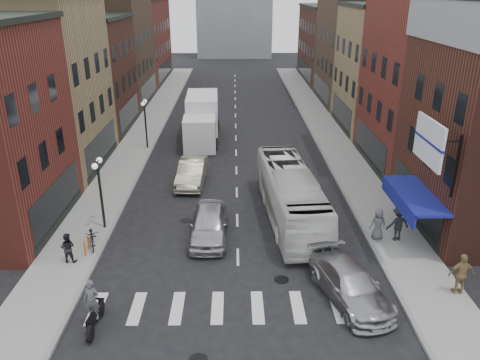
{
  "coord_description": "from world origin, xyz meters",
  "views": [
    {
      "loc": [
        -0.16,
        -19.21,
        12.54
      ],
      "look_at": [
        0.17,
        5.92,
        2.15
      ],
      "focal_mm": 35.0,
      "sensor_mm": 36.0,
      "label": 1
    }
  ],
  "objects_px": {
    "box_truck": "(202,120)",
    "sedan_left_far": "(192,172)",
    "streetlamp_far": "(145,115)",
    "transit_bus": "(290,195)",
    "curb_car": "(350,284)",
    "ped_right_c": "(378,224)",
    "billboard_sign": "(431,143)",
    "streetlamp_near": "(99,181)",
    "motorcycle_rider": "(93,307)",
    "sedan_left_near": "(209,224)",
    "parked_bicycle": "(92,237)",
    "ped_left_solo": "(68,248)",
    "ped_right_a": "(398,224)",
    "bike_rack": "(86,245)",
    "ped_right_b": "(461,274)"
  },
  "relations": [
    {
      "from": "box_truck",
      "to": "sedan_left_far",
      "type": "bearing_deg",
      "value": -92.66
    },
    {
      "from": "streetlamp_far",
      "to": "transit_bus",
      "type": "xyz_separation_m",
      "value": [
        10.47,
        -12.75,
        -1.41
      ]
    },
    {
      "from": "curb_car",
      "to": "ped_right_c",
      "type": "distance_m",
      "value": 5.62
    },
    {
      "from": "billboard_sign",
      "to": "ped_right_c",
      "type": "bearing_deg",
      "value": 120.44
    },
    {
      "from": "streetlamp_near",
      "to": "motorcycle_rider",
      "type": "bearing_deg",
      "value": -78.18
    },
    {
      "from": "transit_bus",
      "to": "sedan_left_far",
      "type": "height_order",
      "value": "transit_bus"
    },
    {
      "from": "sedan_left_near",
      "to": "parked_bicycle",
      "type": "xyz_separation_m",
      "value": [
        -5.97,
        -1.02,
        -0.18
      ]
    },
    {
      "from": "streetlamp_near",
      "to": "ped_left_solo",
      "type": "xyz_separation_m",
      "value": [
        -0.82,
        -3.53,
        -2.0
      ]
    },
    {
      "from": "parked_bicycle",
      "to": "ped_right_a",
      "type": "bearing_deg",
      "value": -17.17
    },
    {
      "from": "motorcycle_rider",
      "to": "parked_bicycle",
      "type": "height_order",
      "value": "motorcycle_rider"
    },
    {
      "from": "ped_right_a",
      "to": "parked_bicycle",
      "type": "bearing_deg",
      "value": -7.53
    },
    {
      "from": "box_truck",
      "to": "curb_car",
      "type": "distance_m",
      "value": 24.14
    },
    {
      "from": "box_truck",
      "to": "sedan_left_near",
      "type": "relative_size",
      "value": 1.81
    },
    {
      "from": "sedan_left_far",
      "to": "parked_bicycle",
      "type": "height_order",
      "value": "sedan_left_far"
    },
    {
      "from": "streetlamp_far",
      "to": "ped_right_a",
      "type": "height_order",
      "value": "streetlamp_far"
    },
    {
      "from": "box_truck",
      "to": "sedan_left_far",
      "type": "distance_m",
      "value": 9.84
    },
    {
      "from": "billboard_sign",
      "to": "box_truck",
      "type": "bearing_deg",
      "value": 120.15
    },
    {
      "from": "streetlamp_far",
      "to": "sedan_left_near",
      "type": "height_order",
      "value": "streetlamp_far"
    },
    {
      "from": "ped_left_solo",
      "to": "transit_bus",
      "type": "bearing_deg",
      "value": -154.99
    },
    {
      "from": "bike_rack",
      "to": "parked_bicycle",
      "type": "xyz_separation_m",
      "value": [
        0.1,
        0.68,
        0.11
      ]
    },
    {
      "from": "sedan_left_near",
      "to": "ped_left_solo",
      "type": "xyz_separation_m",
      "value": [
        -6.69,
        -2.53,
        0.08
      ]
    },
    {
      "from": "ped_right_a",
      "to": "ped_left_solo",
      "type": "bearing_deg",
      "value": -2.42
    },
    {
      "from": "ped_left_solo",
      "to": "streetlamp_far",
      "type": "bearing_deg",
      "value": -90.6
    },
    {
      "from": "motorcycle_rider",
      "to": "ped_right_c",
      "type": "height_order",
      "value": "motorcycle_rider"
    },
    {
      "from": "ped_left_solo",
      "to": "motorcycle_rider",
      "type": "bearing_deg",
      "value": 120.47
    },
    {
      "from": "parked_bicycle",
      "to": "ped_right_a",
      "type": "height_order",
      "value": "ped_right_a"
    },
    {
      "from": "streetlamp_near",
      "to": "sedan_left_far",
      "type": "relative_size",
      "value": 0.83
    },
    {
      "from": "streetlamp_near",
      "to": "transit_bus",
      "type": "xyz_separation_m",
      "value": [
        10.47,
        1.25,
        -1.41
      ]
    },
    {
      "from": "ped_right_b",
      "to": "ped_right_a",
      "type": "bearing_deg",
      "value": -76.6
    },
    {
      "from": "billboard_sign",
      "to": "sedan_left_far",
      "type": "xyz_separation_m",
      "value": [
        -11.65,
        10.1,
        -5.32
      ]
    },
    {
      "from": "sedan_left_near",
      "to": "sedan_left_far",
      "type": "distance_m",
      "value": 7.76
    },
    {
      "from": "streetlamp_far",
      "to": "sedan_left_far",
      "type": "relative_size",
      "value": 0.83
    },
    {
      "from": "bike_rack",
      "to": "ped_right_c",
      "type": "relative_size",
      "value": 0.47
    },
    {
      "from": "bike_rack",
      "to": "curb_car",
      "type": "height_order",
      "value": "curb_car"
    },
    {
      "from": "streetlamp_near",
      "to": "streetlamp_far",
      "type": "distance_m",
      "value": 14.0
    },
    {
      "from": "transit_bus",
      "to": "ped_left_solo",
      "type": "bearing_deg",
      "value": -161.63
    },
    {
      "from": "motorcycle_rider",
      "to": "transit_bus",
      "type": "distance_m",
      "value": 12.91
    },
    {
      "from": "billboard_sign",
      "to": "bike_rack",
      "type": "xyz_separation_m",
      "value": [
        -16.19,
        0.8,
        -5.58
      ]
    },
    {
      "from": "sedan_left_far",
      "to": "streetlamp_near",
      "type": "bearing_deg",
      "value": -120.33
    },
    {
      "from": "bike_rack",
      "to": "ped_right_b",
      "type": "height_order",
      "value": "ped_right_b"
    },
    {
      "from": "sedan_left_near",
      "to": "transit_bus",
      "type": "bearing_deg",
      "value": 26.71
    },
    {
      "from": "bike_rack",
      "to": "curb_car",
      "type": "bearing_deg",
      "value": -16.84
    },
    {
      "from": "motorcycle_rider",
      "to": "ped_left_solo",
      "type": "xyz_separation_m",
      "value": [
        -2.54,
        4.71,
        -0.13
      ]
    },
    {
      "from": "bike_rack",
      "to": "sedan_left_near",
      "type": "height_order",
      "value": "sedan_left_near"
    },
    {
      "from": "streetlamp_near",
      "to": "sedan_left_near",
      "type": "xyz_separation_m",
      "value": [
        5.87,
        -1.0,
        -2.08
      ]
    },
    {
      "from": "ped_left_solo",
      "to": "curb_car",
      "type": "bearing_deg",
      "value": 169.42
    },
    {
      "from": "curb_car",
      "to": "ped_right_a",
      "type": "height_order",
      "value": "ped_right_a"
    },
    {
      "from": "motorcycle_rider",
      "to": "sedan_left_far",
      "type": "distance_m",
      "value": 15.07
    },
    {
      "from": "ped_right_a",
      "to": "ped_right_b",
      "type": "height_order",
      "value": "ped_right_b"
    },
    {
      "from": "streetlamp_far",
      "to": "bike_rack",
      "type": "height_order",
      "value": "streetlamp_far"
    }
  ]
}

